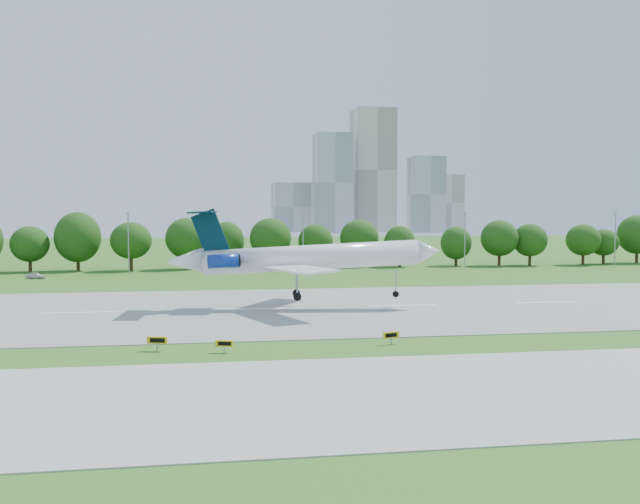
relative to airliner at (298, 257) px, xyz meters
The scene contains 11 objects.
ground 26.76m from the airliner, 104.21° to the right, with size 600.00×600.00×0.00m, color #34671B.
runway 9.07m from the airliner, behind, with size 400.00×45.00×0.08m, color gray.
taxiway 44.11m from the airliner, 98.40° to the right, with size 400.00×23.00×0.08m, color #ADADA8.
tree_line 67.14m from the airliner, 95.45° to the left, with size 288.40×8.40×10.40m.
light_poles 57.52m from the airliner, 98.88° to the left, with size 175.90×0.25×12.19m.
skyline 378.05m from the airliner, 75.61° to the left, with size 127.00×52.00×80.00m.
airliner is the anchor object (origin of this frame).
taxi_sign_left 30.57m from the airliner, 121.50° to the right, with size 1.77×0.63×1.25m.
taxi_sign_centre 29.70m from the airliner, 109.99° to the right, with size 1.51×0.57×1.07m.
taxi_sign_right 27.04m from the airliner, 78.60° to the right, with size 1.61×0.69×1.15m.
service_vehicle_b 64.20m from the airliner, 131.16° to the left, with size 1.41×3.50×1.19m, color silver.
Camera 1 is at (-5.24, -63.36, 11.96)m, focal length 40.00 mm.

